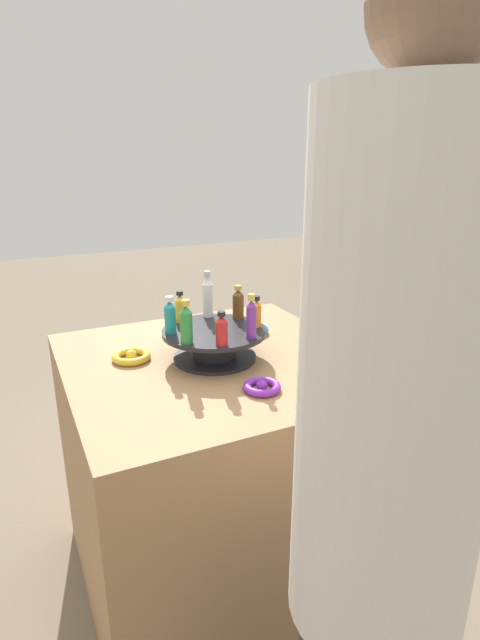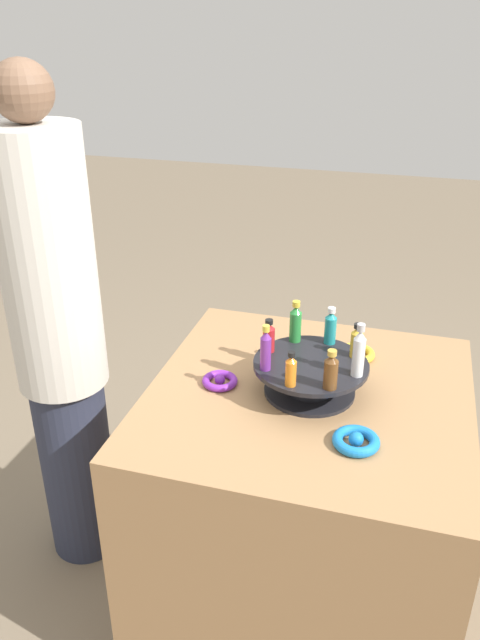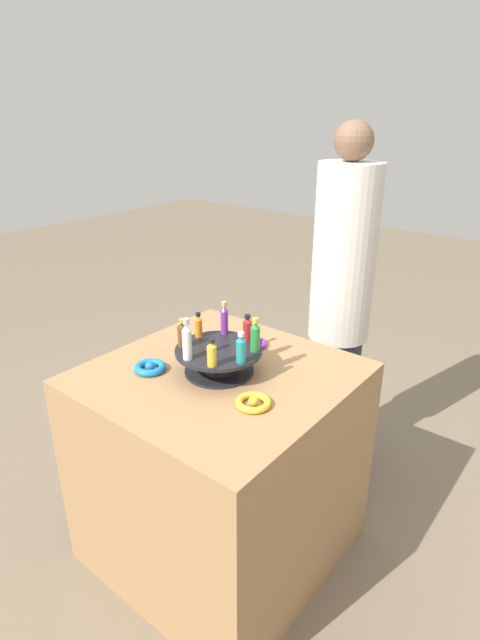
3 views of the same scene
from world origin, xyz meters
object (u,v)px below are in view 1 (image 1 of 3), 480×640
Objects in this scene: bottle_clear at (208,296)px; ribbon_bow_gold at (131,356)px; bottle_orange at (257,313)px; bottle_green at (186,323)px; bottle_purple at (251,318)px; display_stand at (215,342)px; bottle_brown at (238,303)px; bottle_teal at (170,316)px; ribbon_bow_blue at (252,330)px; person_figure at (380,535)px; ribbon_bow_purple at (262,387)px; bottle_gold at (180,308)px; bottle_red at (222,330)px.

bottle_clear reaches higher than ribbon_bow_gold.
bottle_clear reaches higher than bottle_orange.
bottle_purple is at bearing -13.69° from bottle_green.
bottle_brown is at bearing 31.31° from display_stand.
bottle_teal is 0.95× the size of ribbon_bow_gold.
person_figure reaches higher than ribbon_bow_blue.
bottle_purple is 0.08× the size of person_figure.
ribbon_bow_purple is (0.03, -0.24, -0.04)m from display_stand.
ribbon_bow_blue is at bearing 66.70° from ribbon_bow_purple.
bottle_gold is 0.90× the size of bottle_teal.
bottle_gold is at bearing 98.81° from bottle_red.
bottle_purple is (0.04, -0.23, -0.01)m from bottle_clear.
bottle_teal is (-0.06, -0.08, 0.00)m from bottle_gold.
bottle_teal is at bearing -33.15° from ribbon_bow_gold.
bottle_teal is (-0.12, 0.03, 0.09)m from display_stand.
bottle_clear is at bearing 89.81° from ribbon_bow_purple.
bottle_clear reaches higher than bottle_brown.
bottle_orange is (0.12, -0.03, 0.08)m from display_stand.
ribbon_bow_purple is at bearing -61.09° from bottle_teal.
bottle_green reaches higher than ribbon_bow_blue.
bottle_red is 0.31m from ribbon_bow_gold.
ribbon_bow_gold is (-0.42, -0.05, -0.00)m from ribbon_bow_blue.
bottle_clear is 1.15× the size of bottle_purple.
ribbon_bow_purple is 0.42m from ribbon_bow_blue.
display_stand is at bearing 166.31° from bottle_orange.
bottle_brown is (-0.01, 0.09, 0.01)m from bottle_orange.
ribbon_bow_blue is (0.07, 0.17, -0.12)m from bottle_orange.
ribbon_bow_gold is (-0.34, 0.12, -0.12)m from bottle_orange.
bottle_green is at bearing 127.40° from ribbon_bow_purple.
bottle_purple is (0.06, -0.11, 0.10)m from display_stand.
bottle_gold is 0.93× the size of bottle_brown.
ribbon_bow_gold reaches higher than ribbon_bow_purple.
bottle_clear is 1.38× the size of bottle_brown.
bottle_red is at bearing -171.19° from bottle_purple.
bottle_orange is at bearing 8.81° from bottle_green.
display_stand is 0.15m from bottle_gold.
bottle_green is at bearing 166.31° from bottle_purple.
bottle_teal is 0.07× the size of person_figure.
display_stand is 0.16m from bottle_purple.
person_figure is (0.17, -0.87, 0.00)m from ribbon_bow_gold.
display_stand is at bearing -103.69° from bottle_clear.
bottle_brown is (0.11, 0.06, 0.09)m from display_stand.
bottle_orange reaches higher than ribbon_bow_purple.
bottle_brown is 0.86m from person_figure.
ribbon_bow_blue reaches higher than ribbon_bow_gold.
bottle_teal is 0.36m from ribbon_bow_blue.
bottle_orange is (0.09, -0.15, -0.02)m from bottle_clear.
bottle_purple reaches higher than ribbon_bow_blue.
bottle_brown is at bearing 53.81° from bottle_red.
ribbon_bow_gold is (-0.33, 0.03, -0.13)m from bottle_brown.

